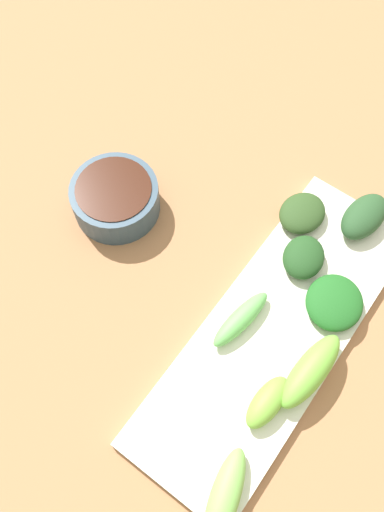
# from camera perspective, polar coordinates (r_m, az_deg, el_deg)

# --- Properties ---
(tabletop) EXTENTS (2.10, 2.10, 0.02)m
(tabletop) POSITION_cam_1_polar(r_m,az_deg,el_deg) (0.63, 1.90, -1.21)
(tabletop) COLOR #A06E48
(tabletop) RESTS_ON ground
(sauce_bowl) EXTENTS (0.10, 0.10, 0.04)m
(sauce_bowl) POSITION_cam_1_polar(r_m,az_deg,el_deg) (0.65, -8.06, 6.13)
(sauce_bowl) COLOR #314759
(sauce_bowl) RESTS_ON tabletop
(serving_plate) EXTENTS (0.14, 0.39, 0.01)m
(serving_plate) POSITION_cam_1_polar(r_m,az_deg,el_deg) (0.60, 8.77, -7.92)
(serving_plate) COLOR silver
(serving_plate) RESTS_ON tabletop
(broccoli_stalk_0) EXTENTS (0.03, 0.06, 0.02)m
(broccoli_stalk_0) POSITION_cam_1_polar(r_m,az_deg,el_deg) (0.56, 7.92, -14.96)
(broccoli_stalk_0) COLOR #76B73D
(broccoli_stalk_0) RESTS_ON serving_plate
(broccoli_stalk_1) EXTENTS (0.03, 0.08, 0.02)m
(broccoli_stalk_1) POSITION_cam_1_polar(r_m,az_deg,el_deg) (0.58, 5.14, -6.61)
(broccoli_stalk_1) COLOR #64B55A
(broccoli_stalk_1) RESTS_ON serving_plate
(broccoli_leafy_2) EXTENTS (0.08, 0.08, 0.02)m
(broccoli_leafy_2) POSITION_cam_1_polar(r_m,az_deg,el_deg) (0.60, 14.71, -4.74)
(broccoli_leafy_2) COLOR #1E5E21
(broccoli_leafy_2) RESTS_ON serving_plate
(broccoli_stalk_3) EXTENTS (0.05, 0.10, 0.02)m
(broccoli_stalk_3) POSITION_cam_1_polar(r_m,az_deg,el_deg) (0.54, 3.46, -23.98)
(broccoli_stalk_3) COLOR #79BB53
(broccoli_stalk_3) RESTS_ON serving_plate
(broccoli_stalk_4) EXTENTS (0.04, 0.10, 0.03)m
(broccoli_stalk_4) POSITION_cam_1_polar(r_m,az_deg,el_deg) (0.57, 12.34, -11.70)
(broccoli_stalk_4) COLOR #71BC40
(broccoli_stalk_4) RESTS_ON serving_plate
(broccoli_leafy_5) EXTENTS (0.05, 0.07, 0.03)m
(broccoli_leafy_5) POSITION_cam_1_polar(r_m,az_deg,el_deg) (0.65, 17.61, 3.98)
(broccoli_leafy_5) COLOR #264A27
(broccoli_leafy_5) RESTS_ON serving_plate
(broccoli_leafy_6) EXTENTS (0.06, 0.06, 0.02)m
(broccoli_leafy_6) POSITION_cam_1_polar(r_m,az_deg,el_deg) (0.61, 11.63, -0.13)
(broccoli_leafy_6) COLOR #20461E
(broccoli_leafy_6) RESTS_ON serving_plate
(broccoli_leafy_7) EXTENTS (0.06, 0.06, 0.02)m
(broccoli_leafy_7) POSITION_cam_1_polar(r_m,az_deg,el_deg) (0.64, 11.49, 4.44)
(broccoli_leafy_7) COLOR #2B4720
(broccoli_leafy_7) RESTS_ON serving_plate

